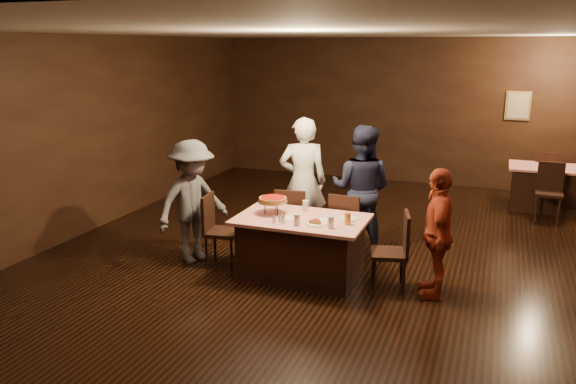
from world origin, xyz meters
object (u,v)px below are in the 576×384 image
(plate_empty, at_px, (348,219))
(glass_amber, at_px, (348,219))
(chair_end_right, at_px, (389,252))
(chair_back_near, at_px, (549,192))
(glass_front_left, at_px, (297,220))
(glass_back, at_px, (306,206))
(diner_white_jacket, at_px, (303,182))
(chair_far_right, at_px, (348,226))
(diner_grey_knit, at_px, (193,202))
(chair_end_left, at_px, (222,230))
(glass_front_right, at_px, (331,222))
(back_table, at_px, (546,188))
(chair_back_far, at_px, (545,176))
(diner_red_shirt, at_px, (437,233))
(pizza_stand, at_px, (273,200))
(main_table, at_px, (301,247))
(chair_far_left, at_px, (292,220))
(diner_navy_hoodie, at_px, (361,189))

(plate_empty, height_order, glass_amber, glass_amber)
(chair_end_right, height_order, chair_back_near, same)
(glass_front_left, bearing_deg, glass_back, 99.46)
(glass_front_left, bearing_deg, diner_white_jacket, 106.69)
(chair_far_right, xyz_separation_m, diner_grey_knit, (-1.93, -0.75, 0.35))
(chair_end_left, bearing_deg, chair_far_right, -72.19)
(diner_white_jacket, distance_m, glass_front_right, 1.66)
(back_table, bearing_deg, chair_back_far, 90.00)
(chair_end_right, relative_size, diner_red_shirt, 0.63)
(back_table, xyz_separation_m, glass_front_left, (-3.00, -4.71, 0.46))
(pizza_stand, xyz_separation_m, glass_front_right, (0.85, -0.30, -0.11))
(pizza_stand, bearing_deg, diner_grey_knit, -177.62)
(main_table, bearing_deg, chair_end_left, 180.00)
(chair_back_far, bearing_deg, back_table, 88.46)
(chair_far_right, distance_m, glass_front_left, 1.17)
(diner_red_shirt, height_order, pizza_stand, diner_red_shirt)
(glass_front_left, bearing_deg, pizza_stand, 142.13)
(diner_red_shirt, bearing_deg, chair_far_left, -117.95)
(main_table, xyz_separation_m, chair_end_left, (-1.10, 0.00, 0.09))
(diner_grey_knit, height_order, pizza_stand, diner_grey_knit)
(chair_far_left, xyz_separation_m, chair_end_right, (1.50, -0.75, 0.00))
(chair_end_right, bearing_deg, glass_amber, -98.57)
(glass_front_right, bearing_deg, chair_end_right, 21.04)
(diner_grey_knit, distance_m, glass_amber, 2.13)
(back_table, bearing_deg, chair_end_right, -113.92)
(main_table, xyz_separation_m, plate_empty, (0.55, 0.15, 0.39))
(chair_back_far, xyz_separation_m, glass_front_left, (-3.00, -5.31, 0.37))
(chair_back_far, height_order, diner_red_shirt, diner_red_shirt)
(chair_far_left, distance_m, glass_amber, 1.33)
(chair_end_left, xyz_separation_m, glass_amber, (1.70, -0.05, 0.37))
(glass_front_left, bearing_deg, glass_front_right, 7.13)
(chair_end_right, height_order, glass_front_left, chair_end_right)
(chair_far_right, height_order, diner_white_jacket, diner_white_jacket)
(pizza_stand, distance_m, glass_front_right, 0.91)
(diner_red_shirt, xyz_separation_m, glass_front_right, (-1.18, -0.29, 0.08))
(glass_front_right, bearing_deg, chair_end_left, 170.84)
(pizza_stand, bearing_deg, main_table, -7.13)
(main_table, relative_size, plate_empty, 6.40)
(chair_far_left, relative_size, plate_empty, 3.80)
(back_table, relative_size, diner_navy_hoodie, 0.72)
(glass_front_right, height_order, glass_back, same)
(chair_far_left, xyz_separation_m, chair_far_right, (0.80, 0.00, 0.00))
(chair_back_far, relative_size, plate_empty, 3.80)
(main_table, bearing_deg, chair_far_left, 118.07)
(back_table, bearing_deg, glass_back, -127.09)
(chair_far_left, xyz_separation_m, diner_grey_knit, (-1.13, -0.75, 0.35))
(back_table, distance_m, glass_amber, 5.11)
(pizza_stand, height_order, glass_back, pizza_stand)
(chair_far_right, height_order, glass_back, chair_far_right)
(back_table, xyz_separation_m, chair_far_left, (-3.45, -3.66, 0.09))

